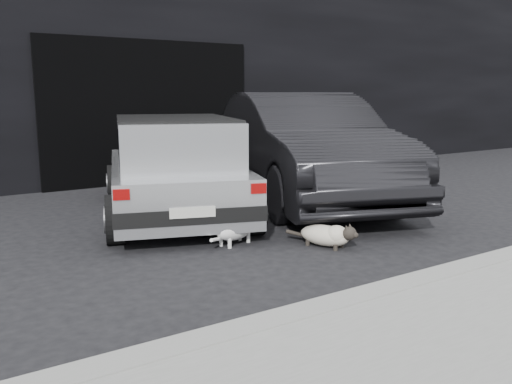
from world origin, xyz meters
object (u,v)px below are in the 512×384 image
second_car (302,147)px  cat_white (237,228)px  silver_hatchback (174,163)px  cat_siamese (329,235)px

second_car → cat_white: size_ratio=6.84×
silver_hatchback → cat_white: 1.71m
second_car → cat_siamese: (-1.40, -2.26, -0.70)m
silver_hatchback → cat_white: (-0.00, -1.61, -0.56)m
second_car → cat_siamese: bearing=-102.6°
silver_hatchback → cat_siamese: (0.76, -2.29, -0.60)m
silver_hatchback → cat_white: size_ratio=5.38×
second_car → silver_hatchback: bearing=-161.5°
silver_hatchback → second_car: 2.15m
cat_white → cat_siamese: bearing=32.3°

